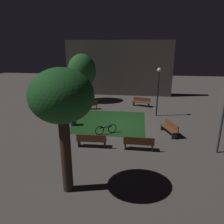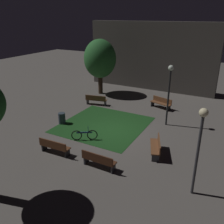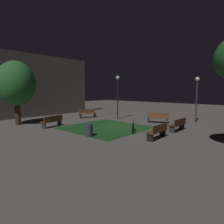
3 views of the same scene
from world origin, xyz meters
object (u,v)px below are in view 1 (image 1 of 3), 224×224
object	(u,v)px
bench_front_left	(92,140)
bench_corner	(139,143)
tree_left_canopy	(82,71)
trash_bin	(73,121)
tree_back_right	(62,99)
lamp_post_near_wall	(158,83)
bicycle	(106,129)
lamp_post_plaza_west	(224,107)
bench_path_side	(141,102)
bench_near_trees	(88,105)
bench_lawn_edge	(170,128)

from	to	relation	value
bench_front_left	bench_corner	bearing A→B (deg)	-0.00
tree_left_canopy	trash_bin	bearing A→B (deg)	-80.62
tree_left_canopy	tree_back_right	bearing A→B (deg)	-77.11
tree_left_canopy	lamp_post_near_wall	xyz separation A→B (m)	(7.83, -4.13, -0.46)
tree_left_canopy	trash_bin	size ratio (longest dim) A/B	6.61
bench_front_left	tree_back_right	distance (m)	5.35
lamp_post_near_wall	bicycle	bearing A→B (deg)	-129.49
lamp_post_near_wall	lamp_post_plaza_west	xyz separation A→B (m)	(3.08, -6.39, -0.15)
tree_left_canopy	bench_front_left	bearing A→B (deg)	-72.10
bench_path_side	trash_bin	size ratio (longest dim) A/B	2.38
bench_near_trees	lamp_post_plaza_west	bearing A→B (deg)	-38.12
trash_bin	bicycle	size ratio (longest dim) A/B	0.56
bench_front_left	lamp_post_near_wall	world-z (taller)	lamp_post_near_wall
bench_corner	tree_left_canopy	distance (m)	12.92
bench_lawn_edge	bench_path_side	world-z (taller)	same
bench_corner	bench_path_side	world-z (taller)	same
bench_front_left	tree_back_right	size ratio (longest dim) A/B	0.35
bench_path_side	bicycle	bearing A→B (deg)	-107.92
tree_left_canopy	bicycle	bearing A→B (deg)	-65.10
tree_left_canopy	trash_bin	xyz separation A→B (m)	(1.23, -7.42, -2.96)
bench_corner	trash_bin	size ratio (longest dim) A/B	2.30
bench_lawn_edge	lamp_post_near_wall	distance (m)	4.75
bench_front_left	bench_near_trees	distance (m)	8.13
bench_corner	lamp_post_near_wall	size ratio (longest dim) A/B	0.43
tree_back_right	bench_lawn_edge	bearing A→B (deg)	52.86
lamp_post_plaza_west	bench_path_side	bearing A→B (deg)	115.15
bench_path_side	lamp_post_plaza_west	bearing A→B (deg)	-64.85
tree_back_right	tree_left_canopy	xyz separation A→B (m)	(-3.40, 14.86, -0.69)
bench_lawn_edge	tree_back_right	bearing A→B (deg)	-127.14
bench_front_left	bicycle	xyz separation A→B (m)	(0.54, 2.15, -0.14)
bench_front_left	bench_path_side	bearing A→B (deg)	72.93
lamp_post_plaza_west	lamp_post_near_wall	bearing A→B (deg)	115.72
bench_lawn_edge	lamp_post_plaza_west	world-z (taller)	lamp_post_plaza_west
bench_corner	tree_left_canopy	world-z (taller)	tree_left_canopy
bench_lawn_edge	bicycle	world-z (taller)	bicycle
bench_near_trees	lamp_post_plaza_west	world-z (taller)	lamp_post_plaza_west
bench_path_side	tree_back_right	distance (m)	14.51
bench_front_left	bench_path_side	world-z (taller)	same
bench_front_left	bench_path_side	distance (m)	10.18
bench_near_trees	tree_left_canopy	distance (m)	4.39
lamp_post_near_wall	bench_near_trees	bearing A→B (deg)	170.34
bicycle	lamp_post_plaza_west	bearing A→B (deg)	-14.68
lamp_post_plaza_west	bicycle	distance (m)	7.48
bench_lawn_edge	lamp_post_plaza_west	bearing A→B (deg)	-43.96
bench_corner	bench_path_side	distance (m)	9.73
tree_back_right	tree_left_canopy	distance (m)	15.26
bench_corner	bench_lawn_edge	size ratio (longest dim) A/B	0.97
tree_left_canopy	trash_bin	world-z (taller)	tree_left_canopy
bench_lawn_edge	tree_back_right	xyz separation A→B (m)	(-5.07, -6.69, 3.56)
bench_path_side	trash_bin	world-z (taller)	bench_path_side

